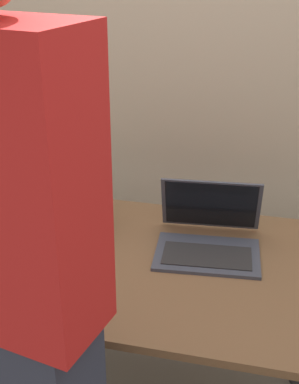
# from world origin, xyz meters

# --- Properties ---
(desk) EXTENTS (1.21, 0.83, 0.75)m
(desk) POSITION_xyz_m (0.00, 0.00, 0.64)
(desk) COLOR brown
(desk) RESTS_ON ground
(laptop) EXTENTS (0.38, 0.35, 0.22)m
(laptop) POSITION_xyz_m (0.16, 0.13, 0.80)
(laptop) COLOR #383D4C
(laptop) RESTS_ON desk
(beer_bottle_amber) EXTENTS (0.07, 0.07, 0.31)m
(beer_bottle_amber) POSITION_xyz_m (-0.34, 0.26, 0.87)
(beer_bottle_amber) COLOR #1E5123
(beer_bottle_amber) RESTS_ON desk
(beer_bottle_green) EXTENTS (0.06, 0.06, 0.29)m
(beer_bottle_green) POSITION_xyz_m (-0.39, 0.12, 0.86)
(beer_bottle_green) COLOR brown
(beer_bottle_green) RESTS_ON desk
(beer_bottle_brown) EXTENTS (0.07, 0.07, 0.34)m
(beer_bottle_brown) POSITION_xyz_m (-0.26, 0.14, 0.88)
(beer_bottle_brown) COLOR #333333
(beer_bottle_brown) RESTS_ON desk
(person_figure) EXTENTS (0.42, 0.33, 1.84)m
(person_figure) POSITION_xyz_m (-0.16, -0.63, 0.96)
(person_figure) COLOR #2D3347
(person_figure) RESTS_ON ground
(back_wall) EXTENTS (6.00, 0.10, 2.60)m
(back_wall) POSITION_xyz_m (0.00, 0.78, 1.30)
(back_wall) COLOR tan
(back_wall) RESTS_ON ground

